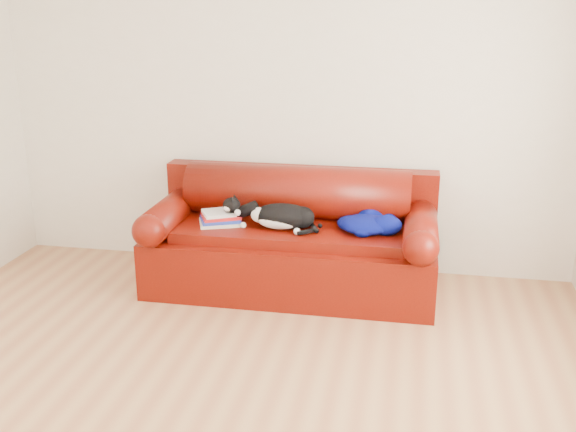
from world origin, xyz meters
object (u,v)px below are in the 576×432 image
sofa_base (292,258)px  blanket (368,223)px  cat (282,217)px  book_stack (221,218)px

sofa_base → blanket: 0.65m
sofa_base → cat: bearing=-118.4°
book_stack → blanket: blanket is taller
book_stack → blanket: bearing=1.9°
cat → blanket: 0.61m
sofa_base → book_stack: book_stack is taller
sofa_base → cat: cat is taller
blanket → cat: bearing=-175.1°
blanket → book_stack: bearing=-178.1°
book_stack → sofa_base: bearing=8.5°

